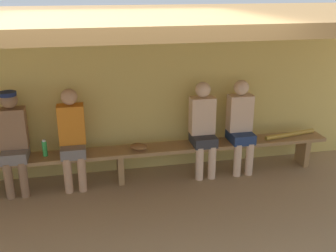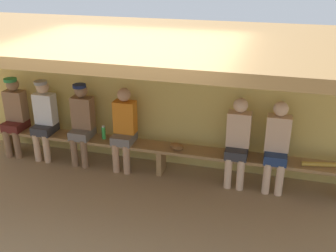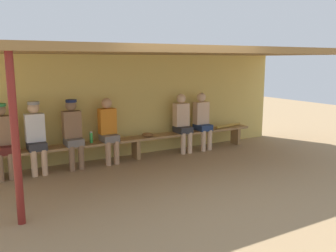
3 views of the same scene
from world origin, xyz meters
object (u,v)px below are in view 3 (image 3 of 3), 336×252
(support_post, at_px, (15,141))
(player_leftmost, at_px, (108,128))
(bench, at_px, (136,141))
(water_bottle_green, at_px, (91,137))
(player_middle, at_px, (2,137))
(player_with_sunglasses, at_px, (73,131))
(baseball_bat, at_px, (228,126))
(baseball_glove_worn, at_px, (147,135))
(player_rightmost, at_px, (202,119))
(player_in_blue, at_px, (182,121))
(player_in_red, at_px, (36,134))

(support_post, relative_size, player_leftmost, 1.65)
(bench, bearing_deg, water_bottle_green, 179.07)
(support_post, relative_size, player_middle, 1.64)
(player_with_sunglasses, xyz_separation_m, baseball_bat, (3.84, -0.00, -0.25))
(water_bottle_green, height_order, baseball_glove_worn, water_bottle_green)
(player_rightmost, xyz_separation_m, baseball_glove_worn, (-1.47, -0.04, -0.22))
(bench, xyz_separation_m, player_rightmost, (1.73, 0.00, 0.34))
(baseball_bat, bearing_deg, player_rightmost, 169.03)
(player_in_blue, distance_m, baseball_glove_worn, 0.94)
(bench, distance_m, player_rightmost, 1.76)
(support_post, relative_size, player_in_blue, 1.65)
(player_rightmost, bearing_deg, bench, -179.90)
(support_post, height_order, player_in_red, support_post)
(player_in_red, xyz_separation_m, player_rightmost, (3.74, -0.00, -0.02))
(player_in_red, relative_size, player_rightmost, 1.01)
(player_leftmost, xyz_separation_m, player_middle, (-1.97, 0.00, 0.02))
(player_in_red, relative_size, baseball_bat, 1.58)
(support_post, xyz_separation_m, player_with_sunglasses, (1.27, 2.10, -0.35))
(baseball_glove_worn, bearing_deg, baseball_bat, 29.31)
(player_in_blue, distance_m, player_in_red, 3.19)
(player_in_red, bearing_deg, baseball_glove_worn, -0.98)
(bench, height_order, player_in_red, player_in_red)
(player_leftmost, height_order, player_middle, player_middle)
(player_in_red, xyz_separation_m, player_with_sunglasses, (0.69, 0.00, 0.00))
(support_post, relative_size, player_in_red, 1.64)
(baseball_bat, bearing_deg, water_bottle_green, 168.99)
(player_middle, bearing_deg, baseball_glove_worn, -0.78)
(player_in_blue, height_order, baseball_glove_worn, player_in_blue)
(support_post, xyz_separation_m, water_bottle_green, (1.63, 2.12, -0.53))
(player_rightmost, height_order, water_bottle_green, player_rightmost)
(player_in_red, xyz_separation_m, baseball_glove_worn, (2.28, -0.04, -0.24))
(player_in_blue, xyz_separation_m, player_middle, (-3.75, 0.00, 0.02))
(support_post, distance_m, player_middle, 2.13)
(bench, relative_size, player_middle, 4.46)
(baseball_glove_worn, bearing_deg, player_leftmost, -154.13)
(support_post, relative_size, player_with_sunglasses, 1.64)
(player_in_red, xyz_separation_m, baseball_bat, (4.53, -0.00, -0.25))
(bench, height_order, water_bottle_green, water_bottle_green)
(bench, height_order, baseball_glove_worn, baseball_glove_worn)
(player_in_red, height_order, water_bottle_green, player_in_red)
(water_bottle_green, relative_size, baseball_glove_worn, 0.95)
(player_leftmost, bearing_deg, player_in_red, 179.98)
(baseball_glove_worn, bearing_deg, water_bottle_green, -153.96)
(player_in_blue, relative_size, player_with_sunglasses, 0.99)
(bench, height_order, baseball_bat, baseball_bat)
(support_post, distance_m, player_with_sunglasses, 2.48)
(player_in_blue, relative_size, player_in_red, 0.99)
(support_post, xyz_separation_m, bench, (2.60, 2.10, -0.71))
(bench, bearing_deg, player_in_blue, 0.15)
(player_in_red, relative_size, player_middle, 1.00)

